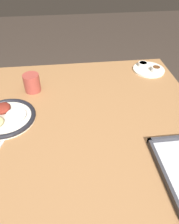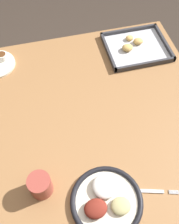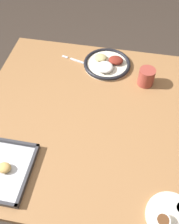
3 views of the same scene
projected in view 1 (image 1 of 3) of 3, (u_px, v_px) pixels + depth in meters
ground_plane at (90, 201)px, 1.42m from camera, size 8.00×8.00×0.00m
dining_table at (90, 135)px, 1.02m from camera, size 1.03×1.02×0.73m
dinner_plate at (6, 117)px, 0.94m from camera, size 0.26×0.26×0.04m
fork at (0, 145)px, 0.83m from camera, size 0.20×0.07×0.00m
saucer_plate at (149, 69)px, 1.27m from camera, size 0.18×0.18×0.04m
drinking_cup at (32, 83)px, 1.09m from camera, size 0.08×0.08×0.09m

